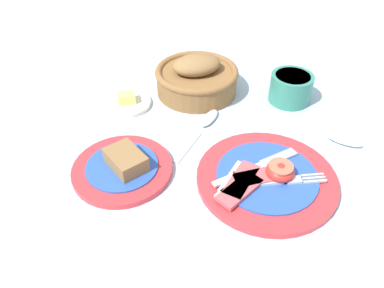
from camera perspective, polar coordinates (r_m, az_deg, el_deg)
name	(u,v)px	position (r m, az deg, el deg)	size (l,w,h in m)	color
ground_plane	(232,193)	(0.68, 6.07, -7.50)	(3.00, 3.00, 0.00)	#A3BCD1
breakfast_plate	(266,178)	(0.70, 11.17, -5.08)	(0.26, 0.26, 0.04)	red
bread_plate	(123,167)	(0.71, -10.46, -3.45)	(0.19, 0.19, 0.05)	red
sugar_cup	(291,87)	(0.91, 14.82, 8.36)	(0.10, 0.10, 0.07)	#337F6B
bread_basket	(197,78)	(0.91, 0.73, 10.08)	(0.20, 0.20, 0.10)	brown
butter_dish	(127,103)	(0.89, -9.87, 6.24)	(0.11, 0.11, 0.03)	silver
teaspoon_by_saucer	(204,125)	(0.81, 1.86, 2.95)	(0.11, 0.18, 0.01)	silver
teaspoon_near_cup	(331,137)	(0.83, 20.47, 0.99)	(0.18, 0.11, 0.01)	silver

